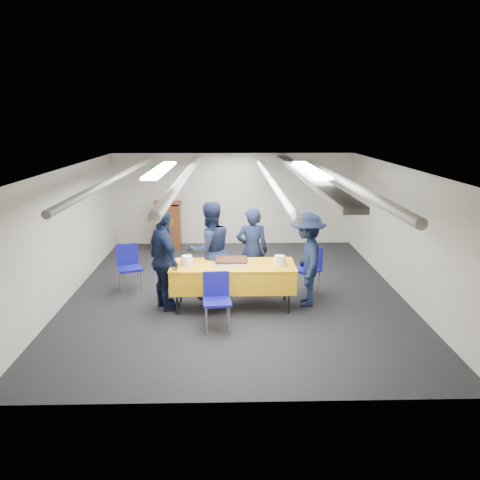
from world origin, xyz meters
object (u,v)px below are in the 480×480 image
object	(u,v)px
sailor_c	(164,260)
sailor_d	(307,259)
chair_near	(217,295)
sailor_b	(210,251)
podium	(169,224)
chair_right	(309,265)
chair_left	(128,263)
sheet_cake	(231,262)
serving_table	(233,276)
sailor_a	(252,251)

from	to	relation	value
sailor_c	sailor_d	size ratio (longest dim) A/B	1.05
chair_near	sailor_b	bearing A→B (deg)	96.63
podium	chair_right	size ratio (longest dim) A/B	1.44
chair_left	sailor_d	distance (m)	3.30
sheet_cake	sailor_b	bearing A→B (deg)	127.79
chair_left	sailor_c	world-z (taller)	sailor_c
sailor_d	chair_near	bearing A→B (deg)	-55.53
serving_table	chair_right	xyz separation A→B (m)	(1.41, 0.69, -0.03)
sheet_cake	podium	distance (m)	4.07
chair_near	chair_left	world-z (taller)	same
chair_near	sailor_a	world-z (taller)	sailor_a
sailor_a	sailor_d	distance (m)	1.08
podium	sailor_d	distance (m)	4.61
sheet_cake	sailor_c	bearing A→B (deg)	-179.86
sheet_cake	chair_right	world-z (taller)	chair_right
sailor_d	chair_left	bearing A→B (deg)	-99.22
serving_table	sailor_a	xyz separation A→B (m)	(0.36, 0.71, 0.24)
sailor_a	chair_near	bearing A→B (deg)	68.30
sheet_cake	sailor_d	bearing A→B (deg)	5.07
chair_near	sailor_d	distance (m)	1.77
serving_table	sailor_c	size ratio (longest dim) A/B	1.22
podium	chair_left	distance (m)	2.92
chair_left	sailor_a	xyz separation A→B (m)	(2.29, -0.17, 0.27)
podium	chair_left	bearing A→B (deg)	-97.81
chair_right	sailor_a	xyz separation A→B (m)	(-1.05, 0.02, 0.27)
chair_near	sailor_b	size ratio (longest dim) A/B	0.50
podium	sailor_a	size ratio (longest dim) A/B	0.78
sailor_a	sheet_cake	bearing A→B (deg)	62.51
podium	chair_right	distance (m)	4.27
sailor_b	sailor_d	distance (m)	1.70
serving_table	podium	world-z (taller)	podium
serving_table	sailor_c	world-z (taller)	sailor_c
podium	sailor_b	xyz separation A→B (m)	(1.14, -3.30, 0.26)
sailor_c	podium	bearing A→B (deg)	-23.44
serving_table	sailor_a	bearing A→B (deg)	63.11
sailor_b	sailor_c	bearing A→B (deg)	6.71
serving_table	sailor_c	bearing A→B (deg)	-179.73
chair_left	sailor_a	world-z (taller)	sailor_a
sheet_cake	serving_table	bearing A→B (deg)	6.36
chair_left	sailor_d	world-z (taller)	sailor_d
sailor_d	podium	bearing A→B (deg)	-138.31
serving_table	chair_right	size ratio (longest dim) A/B	2.39
podium	chair_near	world-z (taller)	podium
sheet_cake	sailor_d	world-z (taller)	sailor_d
sailor_c	chair_left	bearing A→B (deg)	12.35
sailor_d	serving_table	bearing A→B (deg)	-80.60
sheet_cake	sailor_c	size ratio (longest dim) A/B	0.32
serving_table	sheet_cake	world-z (taller)	sheet_cake
sheet_cake	sailor_b	xyz separation A→B (m)	(-0.37, 0.48, 0.06)
sailor_a	sailor_c	distance (m)	1.66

